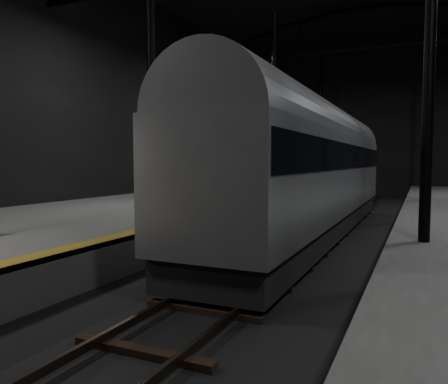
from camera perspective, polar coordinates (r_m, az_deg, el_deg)
The scene contains 5 objects.
ground at distance 15.95m, azimuth 10.61°, elevation -6.51°, with size 44.00×44.00×0.00m, color black.
platform_left at distance 19.07m, azimuth -11.86°, elevation -3.29°, with size 9.00×43.80×1.00m, color #51514E.
tactile_strip at distance 16.86m, azimuth -0.14°, elevation -2.42°, with size 0.50×43.80×0.01m, color olive.
track at distance 15.93m, azimuth 10.61°, elevation -6.27°, with size 2.40×43.00×0.24m.
train at distance 16.82m, azimuth 11.68°, elevation 3.66°, with size 2.83×18.88×5.05m.
Camera 1 is at (3.71, -15.24, 2.89)m, focal length 35.00 mm.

